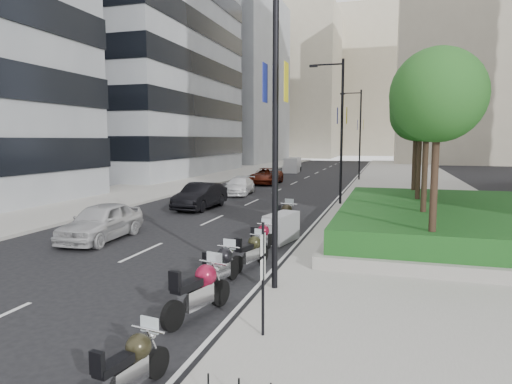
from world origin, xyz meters
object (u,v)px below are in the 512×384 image
at_px(motorcycle_2, 221,267).
at_px(motorcycle_3, 251,251).
at_px(car_b, 200,196).
at_px(motorcycle_4, 261,238).
at_px(lamp_post_0, 270,104).
at_px(lamp_post_1, 339,124).
at_px(lamp_post_2, 359,130).
at_px(motorcycle_0, 130,366).
at_px(motorcycle_6, 285,217).
at_px(car_d, 266,176).
at_px(motorcycle_1, 199,290).
at_px(car_a, 101,222).
at_px(motorcycle_5, 281,228).
at_px(parking_sign, 263,273).
at_px(delivery_van, 292,165).

height_order(motorcycle_2, motorcycle_3, motorcycle_2).
bearing_deg(car_b, motorcycle_4, -53.60).
height_order(lamp_post_0, motorcycle_3, lamp_post_0).
bearing_deg(lamp_post_1, lamp_post_2, 90.00).
xyz_separation_m(motorcycle_0, motorcycle_2, (-0.59, 5.63, 0.04)).
relative_size(motorcycle_6, car_d, 0.44).
distance_m(lamp_post_0, motorcycle_3, 5.13).
xyz_separation_m(motorcycle_0, car_d, (-7.14, 34.99, 0.21)).
distance_m(motorcycle_1, motorcycle_4, 6.27).
relative_size(motorcycle_0, motorcycle_4, 0.98).
bearing_deg(motorcycle_0, motorcycle_6, 12.12).
bearing_deg(motorcycle_3, motorcycle_2, -170.24).
bearing_deg(motorcycle_0, lamp_post_0, 0.88).
distance_m(lamp_post_2, car_a, 32.05).
xyz_separation_m(lamp_post_2, motorcycle_2, (-1.43, -34.93, -4.49)).
height_order(car_a, car_d, car_a).
xyz_separation_m(lamp_post_2, motorcycle_3, (-1.17, -32.87, -4.52)).
xyz_separation_m(motorcycle_0, motorcycle_5, (-0.24, 11.65, 0.05)).
distance_m(parking_sign, motorcycle_6, 11.70).
bearing_deg(car_d, car_b, -92.22).
height_order(lamp_post_2, motorcycle_3, lamp_post_2).
xyz_separation_m(motorcycle_2, delivery_van, (-7.35, 44.95, 0.29)).
bearing_deg(motorcycle_5, delivery_van, 23.36).
height_order(lamp_post_2, motorcycle_0, lamp_post_2).
bearing_deg(lamp_post_2, motorcycle_4, -92.56).
relative_size(lamp_post_0, car_d, 1.69).
xyz_separation_m(lamp_post_2, car_b, (-7.77, -21.60, -4.29)).
relative_size(lamp_post_1, motorcycle_0, 4.52).
xyz_separation_m(lamp_post_1, car_d, (-7.98, 12.43, -4.32)).
height_order(parking_sign, motorcycle_4, parking_sign).
xyz_separation_m(parking_sign, motorcycle_0, (-1.50, -2.56, -0.92)).
bearing_deg(motorcycle_6, delivery_van, 20.05).
xyz_separation_m(lamp_post_1, motorcycle_0, (-0.84, -22.56, -4.53)).
bearing_deg(car_b, motorcycle_6, -36.30).
height_order(motorcycle_6, car_a, car_a).
bearing_deg(motorcycle_2, motorcycle_6, 8.38).
bearing_deg(car_d, motorcycle_3, -78.96).
bearing_deg(delivery_van, motorcycle_2, -84.48).
bearing_deg(lamp_post_1, motorcycle_0, -92.14).
bearing_deg(motorcycle_6, lamp_post_1, -1.13).
height_order(lamp_post_0, motorcycle_4, lamp_post_0).
height_order(motorcycle_0, motorcycle_6, motorcycle_6).
bearing_deg(lamp_post_2, lamp_post_1, -90.00).
bearing_deg(car_d, motorcycle_2, -80.39).
bearing_deg(car_d, motorcycle_0, -81.44).
xyz_separation_m(motorcycle_2, car_b, (-6.34, 13.33, 0.20)).
relative_size(motorcycle_1, motorcycle_4, 1.17).
height_order(motorcycle_5, delivery_van, delivery_van).
height_order(motorcycle_0, motorcycle_3, motorcycle_3).
relative_size(motorcycle_2, motorcycle_4, 1.06).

